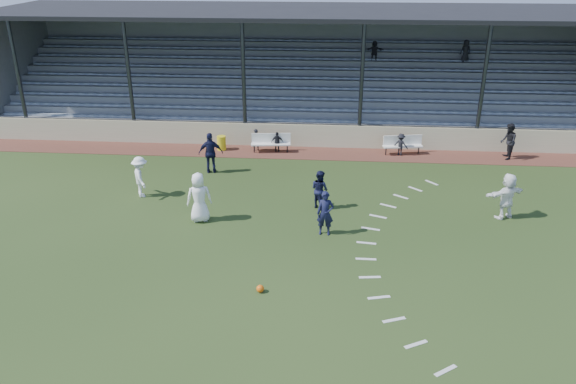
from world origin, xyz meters
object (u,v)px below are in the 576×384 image
object	(u,v)px
bench_left	(271,141)
trash_bin	(221,143)
bench_right	(403,143)
football	(260,289)
player_white_lead	(199,197)
official	(508,141)
player_navy_lead	(325,213)

from	to	relation	value
bench_left	trash_bin	size ratio (longest dim) A/B	2.77
bench_right	football	size ratio (longest dim) A/B	8.63
football	player_white_lead	world-z (taller)	player_white_lead
player_white_lead	official	xyz separation A→B (m)	(13.67, 7.99, -0.06)
bench_left	official	distance (m)	11.80
official	trash_bin	bearing A→B (deg)	-85.59
bench_right	football	distance (m)	14.20
official	football	bearing A→B (deg)	-35.10
football	player_white_lead	distance (m)	5.59
bench_left	player_navy_lead	xyz separation A→B (m)	(2.94, -8.85, 0.26)
trash_bin	player_navy_lead	xyz separation A→B (m)	(5.53, -8.92, 0.46)
bench_left	player_navy_lead	bearing A→B (deg)	-77.92
player_white_lead	official	world-z (taller)	player_white_lead
bench_right	trash_bin	distance (m)	9.30
player_navy_lead	official	bearing A→B (deg)	46.99
bench_left	official	xyz separation A→B (m)	(11.80, -0.13, 0.33)
trash_bin	football	xyz separation A→B (m)	(3.63, -12.88, -0.27)
bench_left	trash_bin	xyz separation A→B (m)	(-2.59, 0.07, -0.20)
bench_right	trash_bin	world-z (taller)	bench_right
official	bench_left	bearing A→B (deg)	-85.42
football	official	distance (m)	16.65
trash_bin	player_navy_lead	distance (m)	10.51
bench_left	player_navy_lead	size ratio (longest dim) A/B	1.21
bench_left	trash_bin	world-z (taller)	bench_left
trash_bin	player_white_lead	xyz separation A→B (m)	(0.72, -8.19, 0.59)
football	player_white_lead	size ratio (longest dim) A/B	0.12
trash_bin	player_white_lead	world-z (taller)	player_white_lead
bench_left	player_navy_lead	world-z (taller)	player_navy_lead
player_navy_lead	player_white_lead	bearing A→B (deg)	173.76
player_navy_lead	trash_bin	bearing A→B (deg)	124.22
trash_bin	player_navy_lead	bearing A→B (deg)	-58.22
trash_bin	player_white_lead	bearing A→B (deg)	-84.99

